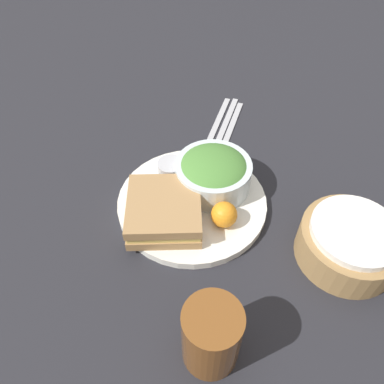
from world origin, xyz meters
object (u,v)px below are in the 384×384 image
object	(u,v)px
spoon	(234,124)
drink_glass	(211,336)
dressing_cup	(171,171)
knife	(226,122)
bread_basket	(350,243)
fork	(218,121)
salad_bowl	(213,172)
plate	(192,202)
sandwich	(164,211)

from	to	relation	value
spoon	drink_glass	bearing A→B (deg)	-170.42
dressing_cup	knife	bearing A→B (deg)	169.55
dressing_cup	knife	size ratio (longest dim) A/B	0.25
bread_basket	fork	xyz separation A→B (m)	(-0.25, -0.30, -0.03)
fork	dressing_cup	bearing A→B (deg)	170.85
knife	spoon	size ratio (longest dim) A/B	1.17
salad_bowl	knife	world-z (taller)	salad_bowl
plate	drink_glass	xyz separation A→B (m)	(0.23, 0.11, 0.05)
bread_basket	knife	bearing A→B (deg)	-132.69
sandwich	bread_basket	xyz separation A→B (m)	(-0.05, 0.29, -0.00)
dressing_cup	spoon	distance (m)	0.22
plate	knife	distance (m)	0.25
sandwich	fork	bearing A→B (deg)	-178.88
knife	plate	bearing A→B (deg)	180.00
bread_basket	fork	world-z (taller)	bread_basket
sandwich	spoon	world-z (taller)	sandwich
plate	bread_basket	xyz separation A→B (m)	(0.01, 0.26, 0.03)
salad_bowl	fork	size ratio (longest dim) A/B	0.74
sandwich	salad_bowl	distance (m)	0.11
salad_bowl	dressing_cup	world-z (taller)	salad_bowl
knife	salad_bowl	bearing A→B (deg)	-172.96
salad_bowl	drink_glass	world-z (taller)	drink_glass
plate	spoon	xyz separation A→B (m)	(-0.25, 0.00, -0.00)
sandwich	spoon	size ratio (longest dim) A/B	0.99
dressing_cup	fork	size ratio (longest dim) A/B	0.26
plate	fork	size ratio (longest dim) A/B	1.45
sandwich	fork	world-z (taller)	sandwich
sandwich	drink_glass	size ratio (longest dim) A/B	1.47
dressing_cup	drink_glass	bearing A→B (deg)	32.34
bread_basket	spoon	bearing A→B (deg)	-134.73
sandwich	knife	distance (m)	0.30
knife	bread_basket	bearing A→B (deg)	-136.14
sandwich	salad_bowl	world-z (taller)	salad_bowl
drink_glass	spoon	world-z (taller)	drink_glass
fork	knife	world-z (taller)	same
fork	plate	bearing A→B (deg)	-175.82
sandwich	dressing_cup	bearing A→B (deg)	-163.52
plate	drink_glass	world-z (taller)	drink_glass
drink_glass	plate	bearing A→B (deg)	-153.70
drink_glass	knife	bearing A→B (deg)	-164.91
bread_basket	knife	world-z (taller)	bread_basket
sandwich	salad_bowl	xyz separation A→B (m)	(-0.10, 0.05, 0.01)
fork	spoon	xyz separation A→B (m)	(-0.00, 0.04, 0.00)
plate	sandwich	distance (m)	0.07
knife	drink_glass	bearing A→B (deg)	-168.35
fork	spoon	size ratio (longest dim) A/B	1.11
plate	dressing_cup	xyz separation A→B (m)	(-0.03, -0.05, 0.03)
bread_basket	sandwich	bearing A→B (deg)	-80.91
bread_basket	drink_glass	bearing A→B (deg)	-34.22
sandwich	fork	size ratio (longest dim) A/B	0.89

